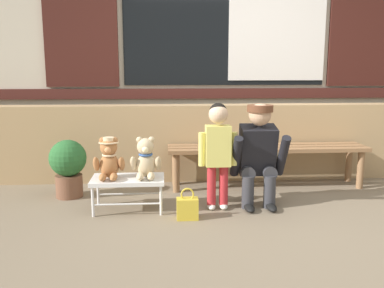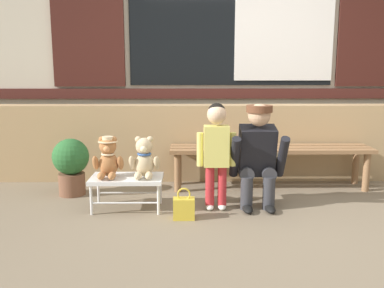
{
  "view_description": "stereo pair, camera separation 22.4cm",
  "coord_description": "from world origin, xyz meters",
  "px_view_note": "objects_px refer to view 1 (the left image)",
  "views": [
    {
      "loc": [
        -0.75,
        -3.24,
        1.27
      ],
      "look_at": [
        -0.48,
        0.64,
        0.55
      ],
      "focal_mm": 39.31,
      "sensor_mm": 36.0,
      "label": 1
    },
    {
      "loc": [
        -0.53,
        -3.25,
        1.27
      ],
      "look_at": [
        -0.48,
        0.64,
        0.55
      ],
      "focal_mm": 39.31,
      "sensor_mm": 36.0,
      "label": 2
    }
  ],
  "objects_px": {
    "teddy_bear_with_hat": "(109,159)",
    "potted_plant": "(68,165)",
    "teddy_bear_plain": "(146,159)",
    "handbag_on_ground": "(187,208)",
    "adult_crouching": "(259,154)",
    "child_standing": "(218,144)",
    "wooden_bench_long": "(267,152)",
    "small_display_bench": "(128,181)"
  },
  "relations": [
    {
      "from": "small_display_bench",
      "to": "teddy_bear_with_hat",
      "type": "bearing_deg",
      "value": 179.23
    },
    {
      "from": "teddy_bear_with_hat",
      "to": "potted_plant",
      "type": "relative_size",
      "value": 0.64
    },
    {
      "from": "child_standing",
      "to": "adult_crouching",
      "type": "relative_size",
      "value": 1.01
    },
    {
      "from": "teddy_bear_with_hat",
      "to": "adult_crouching",
      "type": "height_order",
      "value": "adult_crouching"
    },
    {
      "from": "teddy_bear_plain",
      "to": "potted_plant",
      "type": "distance_m",
      "value": 0.9
    },
    {
      "from": "teddy_bear_with_hat",
      "to": "child_standing",
      "type": "height_order",
      "value": "child_standing"
    },
    {
      "from": "wooden_bench_long",
      "to": "child_standing",
      "type": "height_order",
      "value": "child_standing"
    },
    {
      "from": "teddy_bear_with_hat",
      "to": "potted_plant",
      "type": "xyz_separation_m",
      "value": [
        -0.45,
        0.44,
        -0.15
      ]
    },
    {
      "from": "small_display_bench",
      "to": "teddy_bear_with_hat",
      "type": "distance_m",
      "value": 0.26
    },
    {
      "from": "teddy_bear_plain",
      "to": "adult_crouching",
      "type": "xyz_separation_m",
      "value": [
        1.02,
        0.06,
        0.02
      ]
    },
    {
      "from": "teddy_bear_plain",
      "to": "teddy_bear_with_hat",
      "type": "bearing_deg",
      "value": 179.87
    },
    {
      "from": "teddy_bear_plain",
      "to": "handbag_on_ground",
      "type": "distance_m",
      "value": 0.57
    },
    {
      "from": "child_standing",
      "to": "potted_plant",
      "type": "distance_m",
      "value": 1.51
    },
    {
      "from": "small_display_bench",
      "to": "potted_plant",
      "type": "xyz_separation_m",
      "value": [
        -0.61,
        0.44,
        0.06
      ]
    },
    {
      "from": "small_display_bench",
      "to": "child_standing",
      "type": "height_order",
      "value": "child_standing"
    },
    {
      "from": "wooden_bench_long",
      "to": "teddy_bear_with_hat",
      "type": "bearing_deg",
      "value": -157.13
    },
    {
      "from": "teddy_bear_plain",
      "to": "handbag_on_ground",
      "type": "xyz_separation_m",
      "value": [
        0.35,
        -0.26,
        -0.37
      ]
    },
    {
      "from": "adult_crouching",
      "to": "potted_plant",
      "type": "bearing_deg",
      "value": 167.98
    },
    {
      "from": "adult_crouching",
      "to": "handbag_on_ground",
      "type": "height_order",
      "value": "adult_crouching"
    },
    {
      "from": "child_standing",
      "to": "potted_plant",
      "type": "relative_size",
      "value": 1.68
    },
    {
      "from": "wooden_bench_long",
      "to": "handbag_on_ground",
      "type": "height_order",
      "value": "wooden_bench_long"
    },
    {
      "from": "wooden_bench_long",
      "to": "child_standing",
      "type": "relative_size",
      "value": 2.19
    },
    {
      "from": "small_display_bench",
      "to": "adult_crouching",
      "type": "xyz_separation_m",
      "value": [
        1.18,
        0.06,
        0.21
      ]
    },
    {
      "from": "teddy_bear_plain",
      "to": "adult_crouching",
      "type": "height_order",
      "value": "adult_crouching"
    },
    {
      "from": "small_display_bench",
      "to": "potted_plant",
      "type": "relative_size",
      "value": 1.12
    },
    {
      "from": "wooden_bench_long",
      "to": "handbag_on_ground",
      "type": "xyz_separation_m",
      "value": [
        -0.9,
        -0.93,
        -0.28
      ]
    },
    {
      "from": "child_standing",
      "to": "handbag_on_ground",
      "type": "bearing_deg",
      "value": -139.1
    },
    {
      "from": "teddy_bear_plain",
      "to": "child_standing",
      "type": "xyz_separation_m",
      "value": [
        0.64,
        -0.01,
        0.13
      ]
    },
    {
      "from": "small_display_bench",
      "to": "handbag_on_ground",
      "type": "xyz_separation_m",
      "value": [
        0.51,
        -0.26,
        -0.17
      ]
    },
    {
      "from": "small_display_bench",
      "to": "potted_plant",
      "type": "height_order",
      "value": "potted_plant"
    },
    {
      "from": "small_display_bench",
      "to": "teddy_bear_plain",
      "type": "xyz_separation_m",
      "value": [
        0.16,
        0.0,
        0.2
      ]
    },
    {
      "from": "adult_crouching",
      "to": "potted_plant",
      "type": "distance_m",
      "value": 1.85
    },
    {
      "from": "small_display_bench",
      "to": "adult_crouching",
      "type": "distance_m",
      "value": 1.2
    },
    {
      "from": "small_display_bench",
      "to": "adult_crouching",
      "type": "relative_size",
      "value": 0.67
    },
    {
      "from": "wooden_bench_long",
      "to": "adult_crouching",
      "type": "xyz_separation_m",
      "value": [
        -0.23,
        -0.61,
        0.11
      ]
    },
    {
      "from": "wooden_bench_long",
      "to": "adult_crouching",
      "type": "distance_m",
      "value": 0.66
    },
    {
      "from": "small_display_bench",
      "to": "wooden_bench_long",
      "type": "bearing_deg",
      "value": 25.22
    },
    {
      "from": "wooden_bench_long",
      "to": "adult_crouching",
      "type": "bearing_deg",
      "value": -110.84
    },
    {
      "from": "child_standing",
      "to": "potted_plant",
      "type": "bearing_deg",
      "value": 162.14
    },
    {
      "from": "teddy_bear_with_hat",
      "to": "handbag_on_ground",
      "type": "height_order",
      "value": "teddy_bear_with_hat"
    },
    {
      "from": "wooden_bench_long",
      "to": "handbag_on_ground",
      "type": "relative_size",
      "value": 7.72
    },
    {
      "from": "handbag_on_ground",
      "to": "potted_plant",
      "type": "relative_size",
      "value": 0.48
    }
  ]
}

